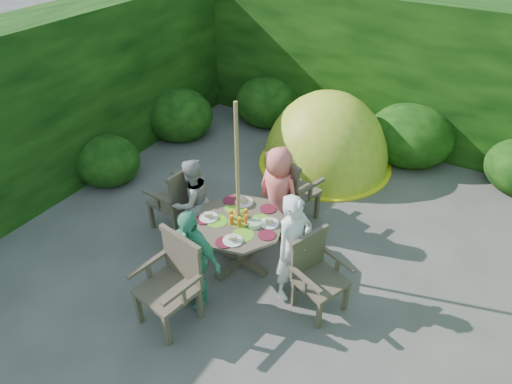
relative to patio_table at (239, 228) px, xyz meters
The scene contains 13 objects.
ground 0.81m from the patio_table, 38.52° to the left, with size 60.00×60.00×0.00m, color #4B4843.
hedge_enclosure 1.89m from the patio_table, 74.80° to the left, with size 9.00×9.00×2.50m.
patio_table is the anchor object (origin of this frame).
parasol_pole 0.54m from the patio_table, behind, with size 0.04×0.04×2.20m, color olive.
garden_chair_right 1.10m from the patio_table, ahead, with size 0.64×0.67×0.90m.
garden_chair_left 1.10m from the patio_table, behind, with size 0.57×0.62×0.98m.
garden_chair_back 1.09m from the patio_table, 83.17° to the left, with size 0.73×0.68×1.02m.
garden_chair_front 1.09m from the patio_table, 97.73° to the right, with size 0.68×0.63×1.01m.
child_right 0.81m from the patio_table, ahead, with size 0.50×0.33×1.36m, color white.
child_left 0.80m from the patio_table, behind, with size 0.58×0.45×1.19m, color #A3A39E.
child_back 0.80m from the patio_table, 82.62° to the left, with size 0.63×0.41×1.30m, color #FF7169.
child_front 0.80m from the patio_table, 97.94° to the right, with size 0.75×0.31×1.28m, color #4CB287.
dome_tent 2.81m from the patio_table, 91.41° to the left, with size 2.46×2.46×2.56m.
Camera 1 is at (1.92, -3.92, 4.08)m, focal length 32.00 mm.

